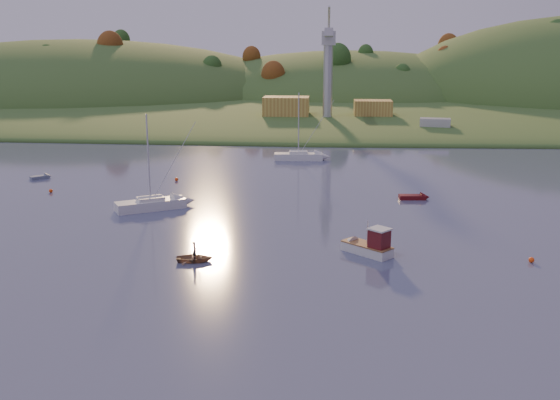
# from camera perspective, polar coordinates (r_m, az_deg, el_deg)

# --- Properties ---
(far_shore) EXTENTS (620.00, 220.00, 1.50)m
(far_shore) POSITION_cam_1_polar(r_m,az_deg,el_deg) (260.02, 3.91, 9.55)
(far_shore) COLOR #335321
(far_shore) RESTS_ON ground
(shore_slope) EXTENTS (640.00, 150.00, 7.00)m
(shore_slope) POSITION_cam_1_polar(r_m,az_deg,el_deg) (195.24, 3.75, 8.19)
(shore_slope) COLOR #335321
(shore_slope) RESTS_ON ground
(hill_left) EXTENTS (170.00, 140.00, 44.00)m
(hill_left) POSITION_cam_1_polar(r_m,az_deg,el_deg) (247.76, -17.71, 8.74)
(hill_left) COLOR #335321
(hill_left) RESTS_ON ground
(hill_center) EXTENTS (140.00, 120.00, 36.00)m
(hill_center) POSITION_cam_1_polar(r_m,az_deg,el_deg) (240.21, 6.28, 9.16)
(hill_center) COLOR #335321
(hill_center) RESTS_ON ground
(hillside_trees) EXTENTS (280.00, 50.00, 32.00)m
(hillside_trees) POSITION_cam_1_polar(r_m,az_deg,el_deg) (215.16, 3.81, 8.70)
(hillside_trees) COLOR #204819
(hillside_trees) RESTS_ON ground
(wharf) EXTENTS (42.00, 16.00, 2.40)m
(wharf) POSITION_cam_1_polar(r_m,az_deg,el_deg) (152.37, 5.47, 7.07)
(wharf) COLOR slate
(wharf) RESTS_ON ground
(shed_west) EXTENTS (11.00, 8.00, 4.80)m
(shed_west) POSITION_cam_1_polar(r_m,az_deg,el_deg) (153.29, 0.58, 8.53)
(shed_west) COLOR #A97D38
(shed_west) RESTS_ON wharf
(shed_east) EXTENTS (9.00, 7.00, 4.00)m
(shed_east) POSITION_cam_1_polar(r_m,az_deg,el_deg) (154.40, 8.48, 8.27)
(shed_east) COLOR #A97D38
(shed_east) RESTS_ON wharf
(dock_crane) EXTENTS (3.20, 28.00, 20.30)m
(dock_crane) POSITION_cam_1_polar(r_m,az_deg,el_deg) (147.75, 4.44, 13.10)
(dock_crane) COLOR #B7B7BC
(dock_crane) RESTS_ON wharf
(fishing_boat) EXTENTS (5.45, 5.15, 3.66)m
(fishing_boat) POSITION_cam_1_polar(r_m,az_deg,el_deg) (58.58, 7.67, -4.06)
(fishing_boat) COLOR silver
(fishing_boat) RESTS_ON ground
(sailboat_near) EXTENTS (8.23, 6.23, 11.26)m
(sailboat_near) POSITION_cam_1_polar(r_m,az_deg,el_deg) (75.21, -11.74, -0.31)
(sailboat_near) COLOR silver
(sailboat_near) RESTS_ON ground
(sailboat_far) EXTENTS (8.33, 2.91, 11.39)m
(sailboat_far) POSITION_cam_1_polar(r_m,az_deg,el_deg) (106.88, 1.69, 4.08)
(sailboat_far) COLOR silver
(sailboat_far) RESTS_ON ground
(canoe) EXTENTS (3.66, 2.91, 0.68)m
(canoe) POSITION_cam_1_polar(r_m,az_deg,el_deg) (56.42, -7.78, -5.26)
(canoe) COLOR #86644A
(canoe) RESTS_ON ground
(paddler) EXTENTS (0.49, 0.65, 1.62)m
(paddler) POSITION_cam_1_polar(r_m,az_deg,el_deg) (56.27, -7.79, -4.81)
(paddler) COLOR black
(paddler) RESTS_ON ground
(red_tender) EXTENTS (3.95, 1.59, 1.32)m
(red_tender) POSITION_cam_1_polar(r_m,az_deg,el_deg) (80.67, 12.51, 0.26)
(red_tender) COLOR #530B0F
(red_tender) RESTS_ON ground
(grey_dinghy) EXTENTS (3.00, 2.84, 1.13)m
(grey_dinghy) POSITION_cam_1_polar(r_m,az_deg,el_deg) (97.91, -20.80, 2.00)
(grey_dinghy) COLOR slate
(grey_dinghy) RESTS_ON ground
(work_vessel) EXTENTS (15.75, 7.88, 3.87)m
(work_vessel) POSITION_cam_1_polar(r_m,az_deg,el_deg) (140.40, 13.96, 6.25)
(work_vessel) COLOR slate
(work_vessel) RESTS_ON ground
(buoy_0) EXTENTS (0.50, 0.50, 0.50)m
(buoy_0) POSITION_cam_1_polar(r_m,az_deg,el_deg) (59.99, 22.00, -5.10)
(buoy_0) COLOR #F9450D
(buoy_0) RESTS_ON ground
(buoy_1) EXTENTS (0.50, 0.50, 0.50)m
(buoy_1) POSITION_cam_1_polar(r_m,az_deg,el_deg) (60.88, 8.56, -3.96)
(buoy_1) COLOR #F9450D
(buoy_1) RESTS_ON ground
(buoy_2) EXTENTS (0.50, 0.50, 0.50)m
(buoy_2) POSITION_cam_1_polar(r_m,az_deg,el_deg) (87.80, -20.22, 0.80)
(buoy_2) COLOR #F9450D
(buoy_2) RESTS_ON ground
(buoy_3) EXTENTS (0.50, 0.50, 0.50)m
(buoy_3) POSITION_cam_1_polar(r_m,az_deg,el_deg) (90.86, -9.44, 1.88)
(buoy_3) COLOR #F9450D
(buoy_3) RESTS_ON ground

